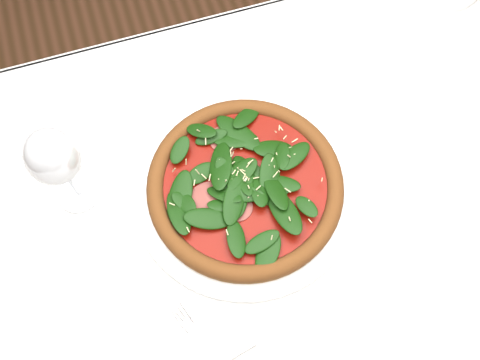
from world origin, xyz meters
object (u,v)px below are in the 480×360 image
object	(u,v)px
wine_glass	(54,158)
napkin	(205,349)
pizza	(245,184)
plate	(245,189)

from	to	relation	value
wine_glass	napkin	distance (m)	0.36
pizza	napkin	size ratio (longest dim) A/B	2.65
plate	wine_glass	bearing A→B (deg)	163.10
pizza	wine_glass	xyz separation A→B (m)	(-0.27, 0.08, 0.11)
pizza	napkin	world-z (taller)	pizza
plate	pizza	size ratio (longest dim) A/B	1.02
plate	napkin	size ratio (longest dim) A/B	2.70
wine_glass	napkin	xyz separation A→B (m)	(0.13, -0.31, -0.13)
plate	napkin	distance (m)	0.26
pizza	wine_glass	size ratio (longest dim) A/B	1.90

